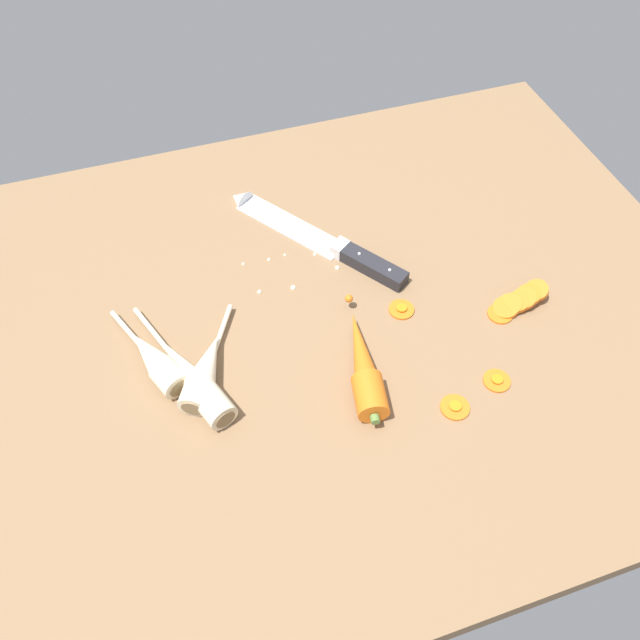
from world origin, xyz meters
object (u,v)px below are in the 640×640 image
(chefs_knife, at_px, (311,235))
(carrot_slice_stray_mid, at_px, (497,380))
(parsnip_mid_right, at_px, (155,361))
(carrot_slice_stray_far, at_px, (401,309))
(carrot_slice_stray_near, at_px, (455,407))
(parsnip_mid_left, at_px, (205,371))
(parsnip_front, at_px, (193,379))
(whole_carrot, at_px, (364,366))
(carrot_slice_stack, at_px, (517,302))

(chefs_knife, relative_size, carrot_slice_stray_mid, 8.19)
(parsnip_mid_right, xyz_separation_m, carrot_slice_stray_mid, (0.43, -0.16, -0.02))
(parsnip_mid_right, bearing_deg, carrot_slice_stray_far, -1.46)
(carrot_slice_stray_near, bearing_deg, parsnip_mid_left, 154.09)
(parsnip_mid_left, distance_m, carrot_slice_stray_mid, 0.39)
(carrot_slice_stray_mid, bearing_deg, carrot_slice_stray_near, -164.68)
(carrot_slice_stray_mid, bearing_deg, chefs_knife, 114.63)
(parsnip_mid_left, relative_size, carrot_slice_stray_mid, 4.54)
(chefs_knife, height_order, parsnip_mid_right, parsnip_mid_right)
(parsnip_front, bearing_deg, parsnip_mid_left, 21.53)
(parsnip_mid_right, relative_size, carrot_slice_stray_mid, 4.64)
(parsnip_mid_left, bearing_deg, parsnip_front, -158.47)
(parsnip_front, bearing_deg, parsnip_mid_right, 133.36)
(carrot_slice_stray_mid, bearing_deg, parsnip_mid_left, 161.26)
(whole_carrot, xyz_separation_m, carrot_slice_stray_far, (0.09, 0.09, -0.02))
(whole_carrot, xyz_separation_m, carrot_slice_stray_mid, (0.17, -0.07, -0.02))
(whole_carrot, distance_m, parsnip_mid_right, 0.28)
(chefs_knife, relative_size, carrot_slice_stack, 3.06)
(whole_carrot, distance_m, parsnip_mid_left, 0.21)
(whole_carrot, relative_size, carrot_slice_stack, 2.06)
(carrot_slice_stray_mid, bearing_deg, whole_carrot, 158.11)
(carrot_slice_stray_far, bearing_deg, parsnip_mid_left, -174.50)
(carrot_slice_stray_near, relative_size, carrot_slice_stray_mid, 1.05)
(parsnip_front, height_order, carrot_slice_stray_far, parsnip_front)
(parsnip_mid_left, distance_m, carrot_slice_stray_near, 0.33)
(carrot_slice_stack, bearing_deg, chefs_knife, 136.57)
(parsnip_mid_left, relative_size, parsnip_mid_right, 0.98)
(carrot_slice_stack, bearing_deg, parsnip_mid_left, 177.82)
(parsnip_front, bearing_deg, carrot_slice_stray_mid, -16.98)
(carrot_slice_stray_mid, height_order, carrot_slice_stray_far, same)
(parsnip_front, xyz_separation_m, parsnip_mid_right, (-0.04, 0.04, 0.00))
(parsnip_mid_right, bearing_deg, carrot_slice_stray_mid, -20.76)
(parsnip_mid_left, distance_m, parsnip_mid_right, 0.07)
(parsnip_mid_right, bearing_deg, parsnip_mid_left, -32.01)
(chefs_knife, distance_m, carrot_slice_stray_near, 0.37)
(carrot_slice_stray_near, height_order, carrot_slice_stray_far, same)
(whole_carrot, xyz_separation_m, parsnip_mid_left, (-0.20, 0.06, -0.00))
(carrot_slice_stack, height_order, carrot_slice_stray_near, carrot_slice_stack)
(carrot_slice_stack, bearing_deg, parsnip_front, 178.75)
(parsnip_mid_right, distance_m, carrot_slice_stack, 0.53)
(carrot_slice_stray_mid, bearing_deg, carrot_slice_stray_far, 115.78)
(carrot_slice_stray_far, bearing_deg, parsnip_mid_right, 178.54)
(parsnip_front, distance_m, parsnip_mid_left, 0.02)
(parsnip_mid_right, xyz_separation_m, carrot_slice_stray_far, (0.36, -0.01, -0.02))
(parsnip_mid_left, relative_size, carrot_slice_stray_near, 4.31)
(chefs_knife, relative_size, parsnip_mid_left, 1.80)
(parsnip_front, relative_size, carrot_slice_stray_mid, 6.23)
(chefs_knife, xyz_separation_m, parsnip_front, (-0.23, -0.22, 0.01))
(chefs_knife, relative_size, parsnip_front, 1.31)
(chefs_knife, height_order, carrot_slice_stray_far, chefs_knife)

